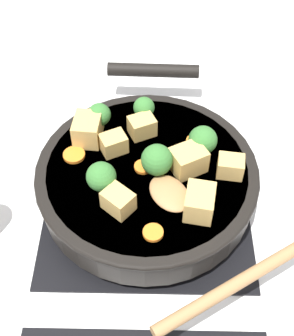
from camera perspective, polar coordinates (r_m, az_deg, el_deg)
name	(u,v)px	position (r m, az deg, el deg)	size (l,w,h in m)	color
ground_plane	(147,201)	(0.73, 0.00, -4.06)	(2.40, 2.40, 0.00)	white
front_burner_grate	(147,197)	(0.72, 0.00, -3.50)	(0.31, 0.31, 0.03)	black
skillet_pan	(147,177)	(0.69, 0.01, -1.12)	(0.32, 0.41, 0.05)	black
wooden_spoon	(207,241)	(0.59, 7.30, -8.77)	(0.22, 0.24, 0.02)	#A87A4C
tofu_cube_center_large	(142,126)	(0.70, -0.61, 5.12)	(0.04, 0.03, 0.03)	tan
tofu_cube_near_handle	(200,202)	(0.61, 6.42, -4.18)	(0.05, 0.04, 0.04)	tan
tofu_cube_east_chunk	(188,158)	(0.66, 5.04, 1.21)	(0.05, 0.04, 0.04)	tan
tofu_cube_west_chunk	(118,201)	(0.61, -3.53, -4.05)	(0.04, 0.03, 0.03)	tan
tofu_cube_back_piece	(88,129)	(0.70, -7.25, 4.69)	(0.05, 0.04, 0.04)	tan
tofu_cube_front_piece	(114,143)	(0.68, -4.10, 3.00)	(0.04, 0.03, 0.03)	tan
tofu_cube_mid_small	(230,166)	(0.66, 10.14, 0.19)	(0.04, 0.03, 0.03)	tan
broccoli_floret_near_spoon	(144,108)	(0.72, -0.37, 7.34)	(0.03, 0.03, 0.04)	#709956
broccoli_floret_center_top	(101,177)	(0.63, -5.60, -1.08)	(0.04, 0.04, 0.05)	#709956
broccoli_floret_east_rim	(99,115)	(0.71, -5.84, 6.44)	(0.04, 0.04, 0.04)	#709956
broccoli_floret_west_rim	(203,140)	(0.67, 6.81, 3.36)	(0.04, 0.04, 0.05)	#709956
broccoli_floret_north_edge	(157,160)	(0.64, 1.21, 0.98)	(0.04, 0.04, 0.05)	#709956
carrot_slice_orange_thin	(194,141)	(0.70, 5.75, 3.28)	(0.02, 0.02, 0.01)	orange
carrot_slice_near_center	(74,155)	(0.69, -8.88, 1.59)	(0.03, 0.03, 0.01)	orange
carrot_slice_edge_slice	(143,166)	(0.67, -0.48, 0.31)	(0.03, 0.03, 0.01)	orange
carrot_slice_under_broccoli	(153,233)	(0.60, 0.75, -7.88)	(0.03, 0.03, 0.01)	orange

